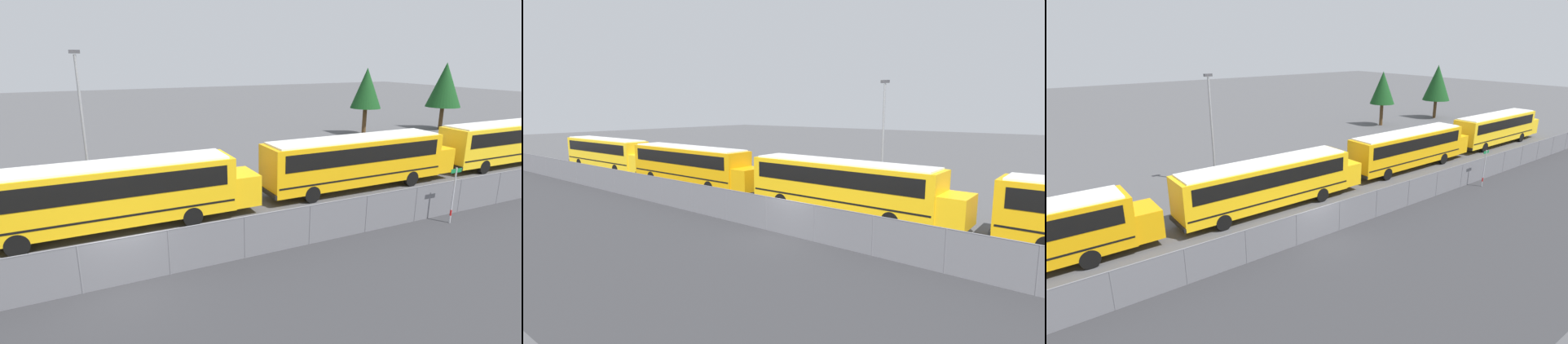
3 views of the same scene
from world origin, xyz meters
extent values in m
plane|color=#4C4C4F|center=(0.00, 0.00, 0.00)|extent=(200.00, 200.00, 0.00)
cube|color=#333335|center=(0.00, -6.00, 0.00)|extent=(117.92, 12.00, 0.01)
cube|color=#9EA0A5|center=(0.00, 0.00, 0.92)|extent=(83.92, 0.03, 1.83)
cube|color=slate|center=(0.00, -0.01, 0.92)|extent=(83.92, 0.01, 1.83)
cylinder|color=slate|center=(0.00, 0.00, 1.83)|extent=(83.92, 0.05, 0.05)
cylinder|color=slate|center=(-32.64, 0.00, 0.92)|extent=(0.07, 0.07, 1.83)
cylinder|color=slate|center=(-29.53, 0.00, 0.92)|extent=(0.07, 0.07, 1.83)
cylinder|color=slate|center=(-26.42, 0.00, 0.92)|extent=(0.07, 0.07, 1.83)
cylinder|color=slate|center=(-23.31, 0.00, 0.92)|extent=(0.07, 0.07, 1.83)
cylinder|color=slate|center=(-20.20, 0.00, 0.92)|extent=(0.07, 0.07, 1.83)
cylinder|color=slate|center=(-17.10, 0.00, 0.92)|extent=(0.07, 0.07, 1.83)
cylinder|color=slate|center=(-13.99, 0.00, 0.92)|extent=(0.07, 0.07, 1.83)
cylinder|color=slate|center=(-10.88, 0.00, 0.92)|extent=(0.07, 0.07, 1.83)
cylinder|color=slate|center=(-7.77, 0.00, 0.92)|extent=(0.07, 0.07, 1.83)
cylinder|color=slate|center=(-4.66, 0.00, 0.92)|extent=(0.07, 0.07, 1.83)
cylinder|color=slate|center=(-1.55, 0.00, 0.92)|extent=(0.07, 0.07, 1.83)
cylinder|color=slate|center=(1.55, 0.00, 0.92)|extent=(0.07, 0.07, 1.83)
cylinder|color=slate|center=(4.66, 0.00, 0.92)|extent=(0.07, 0.07, 1.83)
cylinder|color=slate|center=(7.77, 0.00, 0.92)|extent=(0.07, 0.07, 1.83)
cylinder|color=slate|center=(10.88, 0.00, 0.92)|extent=(0.07, 0.07, 1.83)
cube|color=yellow|center=(-28.91, 5.73, 1.86)|extent=(12.11, 2.42, 2.72)
cube|color=black|center=(-28.91, 5.73, 2.45)|extent=(11.14, 2.46, 0.98)
cube|color=black|center=(-28.91, 5.73, 1.10)|extent=(11.87, 2.45, 0.10)
cube|color=yellow|center=(-22.13, 5.73, 1.31)|extent=(1.45, 2.23, 1.63)
cube|color=black|center=(-35.01, 5.73, 0.65)|extent=(0.12, 2.42, 0.24)
cube|color=silver|center=(-28.91, 5.73, 3.26)|extent=(11.50, 2.18, 0.10)
cylinder|color=black|center=(-25.15, 6.82, 0.50)|extent=(1.00, 0.28, 1.00)
cylinder|color=black|center=(-25.15, 4.64, 0.50)|extent=(1.00, 0.28, 1.00)
cylinder|color=black|center=(-32.66, 6.82, 0.50)|extent=(1.00, 0.28, 1.00)
cylinder|color=black|center=(-32.66, 4.64, 0.50)|extent=(1.00, 0.28, 1.00)
cube|color=orange|center=(-14.75, 5.36, 1.86)|extent=(12.11, 2.42, 2.72)
cube|color=black|center=(-14.75, 5.36, 2.45)|extent=(11.14, 2.46, 0.98)
cube|color=black|center=(-14.75, 5.36, 1.10)|extent=(11.87, 2.45, 0.10)
cube|color=orange|center=(-7.97, 5.36, 1.31)|extent=(1.45, 2.23, 1.63)
cube|color=black|center=(-20.86, 5.36, 0.65)|extent=(0.12, 2.42, 0.24)
cube|color=silver|center=(-14.75, 5.36, 3.26)|extent=(11.50, 2.18, 0.10)
cylinder|color=black|center=(-11.00, 6.45, 0.50)|extent=(1.00, 0.28, 1.00)
cylinder|color=black|center=(-11.00, 4.27, 0.50)|extent=(1.00, 0.28, 1.00)
cylinder|color=black|center=(-18.51, 6.45, 0.50)|extent=(1.00, 0.28, 1.00)
cylinder|color=black|center=(-18.51, 4.27, 0.50)|extent=(1.00, 0.28, 1.00)
cube|color=yellow|center=(-0.12, 5.27, 1.86)|extent=(12.11, 2.42, 2.72)
cube|color=black|center=(-0.12, 5.27, 2.45)|extent=(11.14, 2.46, 0.98)
cube|color=black|center=(-0.12, 5.27, 1.10)|extent=(11.87, 2.45, 0.10)
cube|color=yellow|center=(6.66, 5.27, 1.31)|extent=(1.45, 2.23, 1.63)
cube|color=black|center=(-6.22, 5.27, 0.65)|extent=(0.12, 2.42, 0.24)
cube|color=silver|center=(-0.12, 5.27, 3.26)|extent=(11.50, 2.18, 0.10)
cylinder|color=black|center=(3.64, 6.36, 0.50)|extent=(1.00, 0.28, 1.00)
cylinder|color=black|center=(3.64, 4.18, 0.50)|extent=(1.00, 0.28, 1.00)
cylinder|color=black|center=(-3.87, 6.36, 0.50)|extent=(1.00, 0.28, 1.00)
cylinder|color=black|center=(-3.87, 4.18, 0.50)|extent=(1.00, 0.28, 1.00)
cube|color=black|center=(8.40, 5.68, 0.65)|extent=(0.12, 2.42, 0.24)
cylinder|color=gray|center=(-0.66, 12.12, 4.10)|extent=(0.16, 0.16, 8.21)
cube|color=#47474C|center=(-0.66, 12.12, 8.36)|extent=(0.60, 0.24, 0.20)
camera|label=1|loc=(-1.20, -14.13, 8.02)|focal=28.00mm
camera|label=2|loc=(12.33, -15.86, 6.47)|focal=28.00mm
camera|label=3|loc=(-13.22, -16.27, 10.66)|focal=28.00mm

